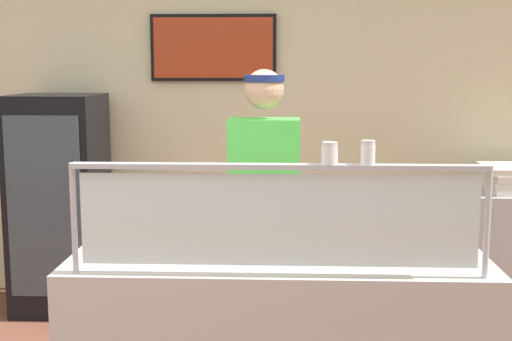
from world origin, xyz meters
name	(u,v)px	position (x,y,z in m)	size (l,w,h in m)	color
shop_rear_unit	(281,121)	(0.91, 2.70, 1.36)	(6.23, 0.13, 2.70)	beige
sneeze_guard	(278,206)	(0.92, 0.06, 1.23)	(1.65, 0.06, 0.45)	#B2B5BC
pizza_tray	(248,248)	(0.78, 0.41, 0.97)	(0.45, 0.45, 0.04)	#9EA0A8
pizza_server	(252,244)	(0.80, 0.39, 0.99)	(0.07, 0.28, 0.01)	#ADAFB7
parmesan_shaker	(329,155)	(1.11, 0.06, 1.44)	(0.06, 0.06, 0.09)	white
pepper_flake_shaker	(368,154)	(1.26, 0.06, 1.44)	(0.06, 0.06, 0.09)	white
worker_figure	(265,210)	(0.83, 1.05, 1.01)	(0.41, 0.50, 1.76)	#23232D
drink_fridge	(60,203)	(-0.70, 2.26, 0.79)	(0.61, 0.64, 1.57)	black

